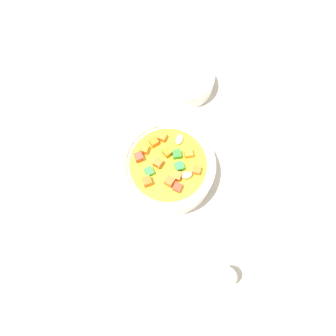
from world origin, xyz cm
name	(u,v)px	position (x,y,z in cm)	size (l,w,h in cm)	color
ground_plane	(168,175)	(0.00, 0.00, -1.00)	(140.00, 140.00, 2.00)	#BAB2A0
soup_bowl_main	(168,168)	(0.00, 0.00, 2.75)	(15.49, 15.49, 6.14)	white
spoon	(89,161)	(2.88, 13.58, 0.41)	(22.81, 10.35, 0.92)	silver
side_bowl_small	(187,80)	(16.96, -4.63, 2.06)	(9.84, 9.84, 3.98)	white
pepper_shaker	(225,277)	(-17.74, -7.13, 3.91)	(2.94, 2.94, 7.89)	silver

